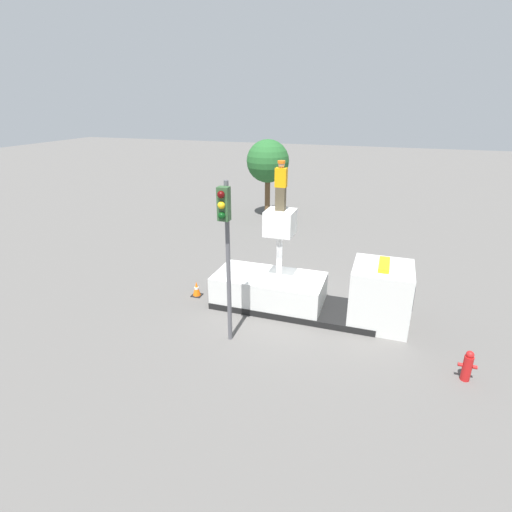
{
  "coord_description": "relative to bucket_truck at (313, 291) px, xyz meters",
  "views": [
    {
      "loc": [
        3.0,
        -13.38,
        7.55
      ],
      "look_at": [
        -1.08,
        -1.36,
        2.56
      ],
      "focal_mm": 28.0,
      "sensor_mm": 36.0,
      "label": 1
    }
  ],
  "objects": [
    {
      "name": "fire_hydrant",
      "position": [
        4.97,
        -2.52,
        -0.38
      ],
      "size": [
        0.5,
        0.26,
        0.97
      ],
      "color": "red",
      "rests_on": "ground"
    },
    {
      "name": "tree_left_bg",
      "position": [
        -5.56,
        12.13,
        2.88
      ],
      "size": [
        2.8,
        2.8,
        5.17
      ],
      "color": "brown",
      "rests_on": "ground"
    },
    {
      "name": "worker",
      "position": [
        -1.34,
        0.0,
        3.89
      ],
      "size": [
        0.4,
        0.26,
        1.75
      ],
      "color": "brown",
      "rests_on": "bucket_truck"
    },
    {
      "name": "traffic_cone_rear",
      "position": [
        -4.76,
        -0.22,
        -0.56
      ],
      "size": [
        0.41,
        0.41,
        0.63
      ],
      "color": "black",
      "rests_on": "ground"
    },
    {
      "name": "traffic_light_pole",
      "position": [
        -2.25,
        -2.86,
        2.94
      ],
      "size": [
        0.34,
        0.57,
        5.37
      ],
      "color": "#515156",
      "rests_on": "ground"
    },
    {
      "name": "bucket_truck",
      "position": [
        0.0,
        0.0,
        0.0
      ],
      "size": [
        7.26,
        2.17,
        3.86
      ],
      "color": "black",
      "rests_on": "ground"
    },
    {
      "name": "ground_plane",
      "position": [
        -0.71,
        0.0,
        -0.85
      ],
      "size": [
        120.0,
        120.0,
        0.0
      ],
      "primitive_type": "plane",
      "color": "#565451"
    }
  ]
}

